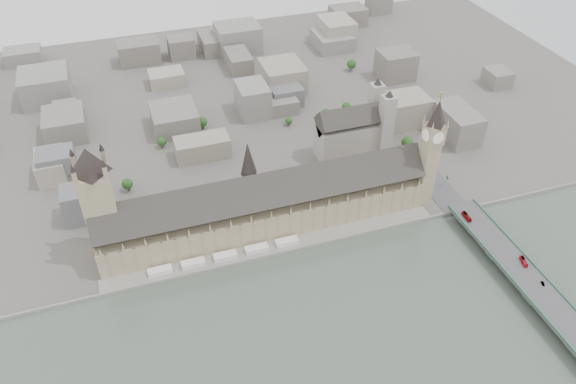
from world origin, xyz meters
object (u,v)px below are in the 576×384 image
object	(u,v)px
red_bus_north	(467,216)
red_bus_south	(524,261)
westminster_abbey	(354,131)
westminster_bridge	(513,267)
car_approach	(447,178)
victoria_tower	(98,200)
elizabeth_tower	(431,146)
palace_of_westminster	(265,205)
car_silver	(543,283)

from	to	relation	value
red_bus_north	red_bus_south	distance (m)	58.59
westminster_abbey	red_bus_north	xyz separation A→B (m)	(44.29, -128.16, -13.18)
westminster_bridge	car_approach	world-z (taller)	car_approach
victoria_tower	elizabeth_tower	bearing A→B (deg)	-3.96
palace_of_westminster	car_approach	bearing A→B (deg)	-0.30
westminster_abbey	red_bus_north	size ratio (longest dim) A/B	5.72
red_bus_north	car_approach	size ratio (longest dim) A/B	2.74
palace_of_westminster	red_bus_north	size ratio (longest dim) A/B	22.31
red_bus_south	palace_of_westminster	bearing A→B (deg)	163.22
westminster_abbey	red_bus_north	distance (m)	136.23
elizabeth_tower	red_bus_north	size ratio (longest dim) A/B	9.05
elizabeth_tower	westminster_abbey	size ratio (longest dim) A/B	1.58
palace_of_westminster	car_silver	xyz separation A→B (m)	(167.57, -132.22, -11.77)
victoria_tower	westminster_abbey	xyz separation A→B (m)	(232.92, 69.00, -30.12)
victoria_tower	westminster_bridge	distance (m)	309.91
elizabeth_tower	red_bus_south	size ratio (longest dim) A/B	9.87
car_silver	elizabeth_tower	bearing A→B (deg)	122.82
elizabeth_tower	red_bus_south	world-z (taller)	elizabeth_tower
elizabeth_tower	car_silver	bearing A→B (deg)	-76.21
red_bus_north	car_approach	world-z (taller)	red_bus_north
elizabeth_tower	palace_of_westminster	bearing A→B (deg)	175.15
victoria_tower	westminster_abbey	bearing A→B (deg)	16.50
red_bus_south	westminster_abbey	bearing A→B (deg)	123.52
red_bus_south	victoria_tower	bearing A→B (deg)	174.63
car_approach	red_bus_north	bearing A→B (deg)	-80.09
westminster_abbey	palace_of_westminster	bearing A→B (deg)	-145.83
westminster_bridge	car_silver	size ratio (longest dim) A/B	78.35
westminster_bridge	westminster_abbey	bearing A→B (deg)	105.64
palace_of_westminster	elizabeth_tower	size ratio (longest dim) A/B	2.47
westminster_abbey	car_silver	world-z (taller)	westminster_abbey
car_approach	palace_of_westminster	bearing A→B (deg)	-155.71
car_silver	car_approach	xyz separation A→B (m)	(1.26, 131.34, -0.05)
palace_of_westminster	victoria_tower	world-z (taller)	victoria_tower
car_silver	car_approach	world-z (taller)	car_silver
westminster_abbey	car_approach	size ratio (longest dim) A/B	15.69
elizabeth_tower	car_approach	world-z (taller)	elizabeth_tower
victoria_tower	red_bus_south	bearing A→B (deg)	-21.90
westminster_abbey	red_bus_north	bearing A→B (deg)	-70.94
westminster_abbey	red_bus_north	world-z (taller)	westminster_abbey
elizabeth_tower	westminster_abbey	distance (m)	96.91
red_bus_north	car_approach	bearing A→B (deg)	78.52
victoria_tower	car_approach	size ratio (longest dim) A/B	23.07
elizabeth_tower	car_silver	world-z (taller)	elizabeth_tower
westminster_abbey	elizabeth_tower	bearing A→B (deg)	-72.71
westminster_bridge	car_silver	distance (m)	26.29
victoria_tower	car_silver	world-z (taller)	victoria_tower
red_bus_north	red_bus_south	size ratio (longest dim) A/B	1.09
red_bus_north	westminster_bridge	bearing A→B (deg)	-79.68
palace_of_westminster	red_bus_south	bearing A→B (deg)	-33.31
elizabeth_tower	red_bus_south	xyz separation A→B (m)	(29.58, -98.43, -46.32)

